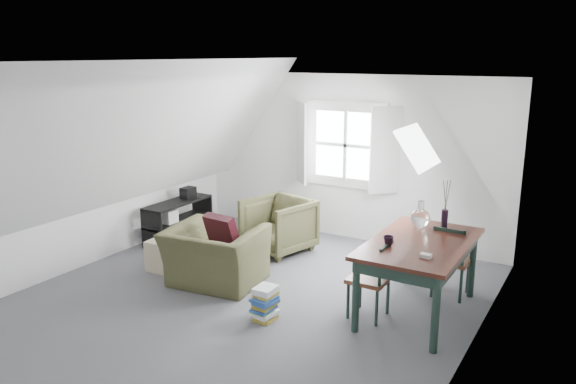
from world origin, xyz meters
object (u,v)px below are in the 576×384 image
Objects in this scene: armchair_near at (216,283)px; magazine_stack at (265,303)px; media_shelf at (177,223)px; dining_table at (420,251)px; dining_chair_far at (451,259)px; ottoman at (177,253)px; armchair_far at (278,251)px; dining_chair_near at (372,278)px.

armchair_near is 1.18m from magazine_stack.
magazine_stack is at bearing -34.89° from media_shelf.
dining_table is 0.70m from dining_chair_far.
ottoman is 0.70× the size of dining_chair_far.
armchair_near is 0.94× the size of media_shelf.
dining_chair_near is (1.96, -1.28, 0.45)m from armchair_far.
ottoman is at bearing -52.47° from media_shelf.
magazine_stack is (-1.36, -0.98, -0.54)m from dining_table.
dining_chair_far is 1.02× the size of dining_chair_near.
armchair_far is 1.66m from media_shelf.
dining_chair_far is 1.14m from dining_chair_near.
ottoman is at bearing -71.69° from dining_chair_near.
dining_chair_near is at bearing -0.56° from ottoman.
dining_chair_far is (3.35, 0.95, 0.25)m from ottoman.
dining_chair_far is at bearing 8.44° from armchair_far.
ottoman is 3.23m from dining_table.
magazine_stack is (1.81, -0.65, -0.02)m from ottoman.
ottoman is 1.19m from media_shelf.
armchair_far is 1.41× the size of ottoman.
dining_chair_near is at bearing -18.65° from media_shelf.
dining_table is 1.41× the size of media_shelf.
magazine_stack is at bearing 147.76° from armchair_near.
magazine_stack is at bearing -148.58° from dining_table.
armchair_near is 3.06× the size of magazine_stack.
armchair_far is 2.16m from magazine_stack.
media_shelf is (-4.14, -0.07, -0.18)m from dining_chair_far.
ottoman reaches higher than magazine_stack.
dining_chair_near is at bearing -142.77° from dining_table.
media_shelf is (-1.55, 1.04, 0.27)m from armchair_near.
dining_chair_far is (2.59, 1.11, 0.46)m from armchair_near.
dining_table is 1.76m from magazine_stack.
armchair_near is at bearing -76.76° from armchair_far.
armchair_near is 1.26× the size of dining_chair_far.
dining_table is at bearing -12.34° from media_shelf.
ottoman is at bearing -178.55° from dining_table.
media_shelf is (-3.96, 0.56, -0.45)m from dining_table.
media_shelf is (-3.56, 0.91, -0.18)m from dining_chair_near.
dining_table is at bearing 150.50° from dining_chair_near.
dining_chair_far reaches higher than ottoman.
ottoman is 0.52× the size of media_shelf.
dining_chair_near is (2.01, 0.13, 0.45)m from armchair_near.
dining_chair_far reaches higher than armchair_near.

